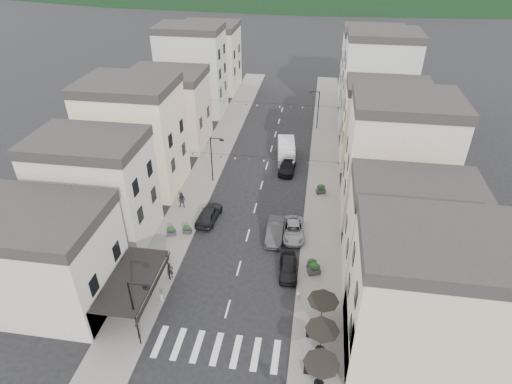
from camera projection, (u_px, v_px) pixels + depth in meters
ground at (210, 372)px, 30.64m from camera, size 700.00×700.00×0.00m
sidewalk_left at (213, 158)px, 58.27m from camera, size 4.00×76.00×0.12m
sidewalk_right at (324, 166)px, 56.34m from camera, size 4.00×76.00×0.12m
boutique_building at (36, 262)px, 34.66m from camera, size 12.00×8.00×8.00m
bistro_building at (425, 305)px, 29.44m from camera, size 10.00×8.00×10.00m
boutique_awning at (135, 281)px, 34.07m from camera, size 3.77×7.50×3.28m
buildings_row_left at (173, 98)px, 60.72m from camera, size 10.20×54.16×14.00m
buildings_row_right at (383, 111)px, 55.92m from camera, size 10.20×54.16×14.50m
cafe_terrace at (322, 332)px, 30.73m from camera, size 2.50×8.10×2.53m
streetlamp_left_near at (136, 306)px, 31.08m from camera, size 1.70×0.56×6.00m
streetlamp_left_far at (214, 155)px, 51.10m from camera, size 1.70×0.56×6.00m
streetlamp_right_far at (317, 106)px, 64.62m from camera, size 1.70×0.56×6.00m
bollards at (226, 310)px, 35.01m from camera, size 11.66×10.26×0.60m
bunting_near at (257, 160)px, 45.97m from camera, size 19.00×0.28×0.62m
bunting_far at (274, 106)px, 59.31m from camera, size 19.00×0.28×0.62m
parked_car_a at (288, 268)px, 38.88m from camera, size 1.98×4.19×1.38m
parked_car_b at (275, 231)px, 43.33m from camera, size 1.71×4.74×1.55m
parked_car_c at (293, 230)px, 43.64m from camera, size 2.61×4.90×1.31m
parked_car_d at (287, 166)px, 54.94m from camera, size 2.17×4.90×1.40m
parked_car_e at (209, 214)px, 45.80m from camera, size 2.31×4.82×1.59m
delivery_van at (286, 150)px, 57.43m from camera, size 2.82×5.73×2.64m
pedestrian_a at (170, 271)px, 38.18m from camera, size 0.71×0.62×1.63m
pedestrian_b at (182, 200)px, 47.58m from camera, size 0.95×0.76×1.90m
planter_la at (171, 231)px, 43.54m from camera, size 1.05×0.76×1.06m
planter_lb at (187, 229)px, 43.87m from camera, size 0.89×0.49×0.99m
planter_ra at (312, 263)px, 39.44m from camera, size 1.01×0.64×1.06m
planter_rb at (314, 269)px, 38.72m from camera, size 1.27×0.97×1.26m
planter_rc at (321, 189)px, 50.28m from camera, size 1.21×0.96×1.20m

